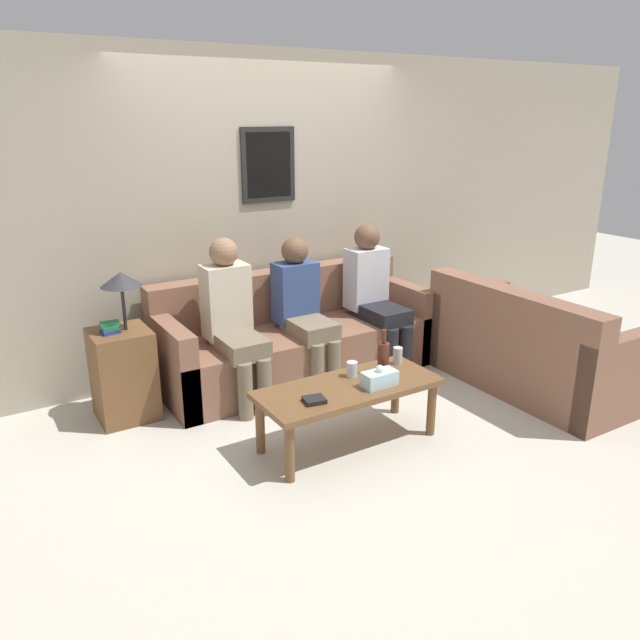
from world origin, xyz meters
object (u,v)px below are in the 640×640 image
object	(u,v)px
drinking_glass	(352,369)
person_right	(374,291)
couch_main	(294,340)
wine_bottle	(383,358)
couch_side	(531,352)
person_left	(233,317)
person_middle	(303,306)
coffee_table	(349,393)

from	to	relation	value
drinking_glass	person_right	xyz separation A→B (m)	(0.89, 0.97, 0.18)
person_right	couch_main	bearing A→B (deg)	168.52
couch_main	drinking_glass	xyz separation A→B (m)	(-0.18, -1.11, 0.17)
wine_bottle	couch_side	bearing A→B (deg)	-1.59
couch_main	person_left	xyz separation A→B (m)	(-0.63, -0.19, 0.37)
couch_main	drinking_glass	distance (m)	1.14
couch_main	person_left	size ratio (longest dim) A/B	1.85
drinking_glass	person_middle	bearing A→B (deg)	79.20
coffee_table	person_middle	xyz separation A→B (m)	(0.28, 1.07, 0.27)
person_middle	couch_side	bearing A→B (deg)	-36.66
drinking_glass	person_left	size ratio (longest dim) A/B	0.08
couch_main	person_middle	size ratio (longest dim) A/B	1.95
couch_main	person_middle	xyz separation A→B (m)	(0.00, -0.15, 0.34)
coffee_table	person_left	size ratio (longest dim) A/B	0.99
couch_main	coffee_table	distance (m)	1.25
couch_side	person_right	xyz separation A→B (m)	(-0.75, 1.09, 0.35)
coffee_table	wine_bottle	bearing A→B (deg)	5.06
wine_bottle	person_middle	world-z (taller)	person_middle
coffee_table	person_middle	size ratio (longest dim) A/B	1.04
wine_bottle	person_right	size ratio (longest dim) A/B	0.26
drinking_glass	person_middle	world-z (taller)	person_middle
coffee_table	wine_bottle	size ratio (longest dim) A/B	3.82
couch_side	wine_bottle	world-z (taller)	couch_side
coffee_table	person_middle	bearing A→B (deg)	75.27
wine_bottle	drinking_glass	world-z (taller)	wine_bottle
person_left	person_right	world-z (taller)	person_left
wine_bottle	drinking_glass	xyz separation A→B (m)	(-0.20, 0.08, -0.07)
person_middle	coffee_table	bearing A→B (deg)	-104.73
wine_bottle	person_right	distance (m)	1.26
coffee_table	person_right	size ratio (longest dim) A/B	1.01
couch_main	person_left	bearing A→B (deg)	-162.91
person_left	couch_main	bearing A→B (deg)	17.09
person_middle	person_right	bearing A→B (deg)	0.18
coffee_table	person_left	bearing A→B (deg)	109.06
person_middle	couch_main	bearing A→B (deg)	91.71
coffee_table	drinking_glass	distance (m)	0.18
person_middle	person_right	xyz separation A→B (m)	(0.70, 0.00, 0.02)
person_left	person_right	xyz separation A→B (m)	(1.34, 0.05, -0.01)
coffee_table	person_right	world-z (taller)	person_right
couch_side	person_right	size ratio (longest dim) A/B	1.34
couch_side	person_middle	world-z (taller)	person_middle
drinking_glass	person_right	world-z (taller)	person_right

